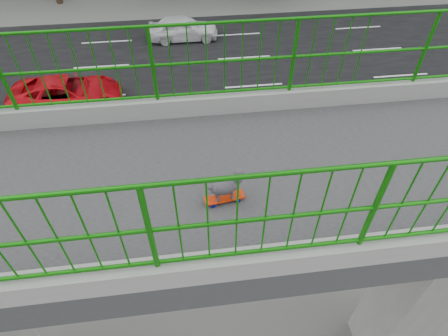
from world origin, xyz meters
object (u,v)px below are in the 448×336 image
Objects in this scene: poodle at (226,185)px; car_2 at (66,93)px; car_4 at (183,28)px; skateboard at (224,198)px.

car_2 is at bearing -163.64° from poodle.
car_2 is at bearing 137.94° from car_4.
poodle is (-0.00, 0.02, 0.23)m from skateboard.
skateboard reaches higher than car_4.
poodle is 15.56m from car_2.
skateboard is 0.23m from poodle.
car_4 is at bearing -42.06° from car_2.
skateboard is at bearing -90.00° from poodle.
poodle is at bearing 90.00° from skateboard.
skateboard is 0.10× the size of car_2.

